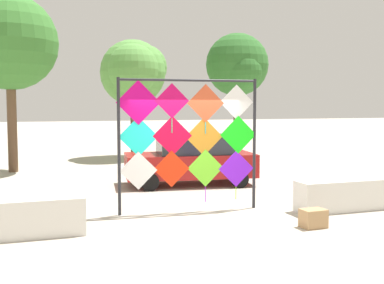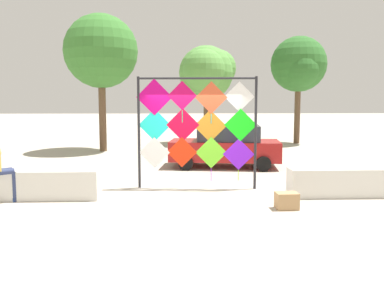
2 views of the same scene
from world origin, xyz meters
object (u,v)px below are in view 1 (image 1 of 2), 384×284
Objects in this scene: cardboard_box_large at (313,218)px; parked_car at (191,160)px; kite_display_rack at (188,133)px; tree_palm_like at (7,41)px; tree_far_right at (237,66)px; tree_broadleaf at (135,71)px.

parked_car is at bearing 96.99° from cardboard_box_large.
kite_display_rack reaches higher than cardboard_box_large.
tree_far_right is at bearing 14.75° from tree_palm_like.
parked_car is 9.52m from tree_far_right.
tree_far_right is 1.09× the size of tree_broadleaf.
tree_far_right reaches higher than parked_car.
tree_far_right is (10.05, 2.65, -0.42)m from tree_palm_like.
tree_palm_like is 10.40m from tree_far_right.
kite_display_rack reaches higher than parked_car.
tree_palm_like is at bearing -165.25° from tree_far_right.
cardboard_box_large is (0.68, -5.50, -0.57)m from parked_car.
tree_far_right is at bearing 57.24° from parked_car.
tree_far_right is at bearing -2.11° from tree_broadleaf.
kite_display_rack is 0.80× the size of parked_car.
tree_palm_like reaches higher than tree_far_right.
kite_display_rack is at bearing -63.76° from tree_palm_like.
kite_display_rack is 12.64m from tree_far_right.
tree_palm_like is 5.93m from tree_broadleaf.
cardboard_box_large is at bearing -83.01° from parked_car.
tree_far_right reaches higher than cardboard_box_large.
kite_display_rack is 9.59m from tree_palm_like.
tree_far_right reaches higher than tree_broadleaf.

